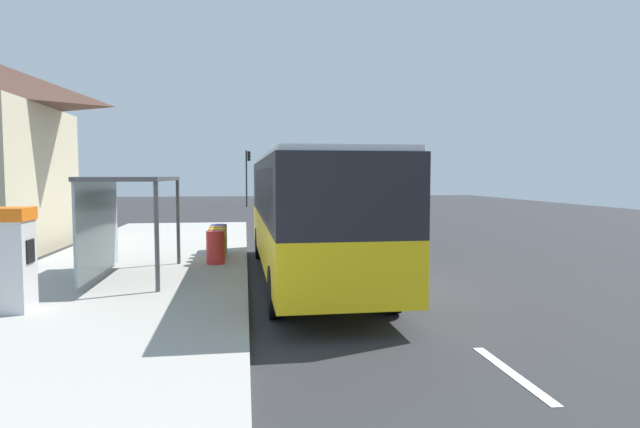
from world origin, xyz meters
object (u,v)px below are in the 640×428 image
white_van (337,198)px  recycling_bin_blue (219,239)px  sedan_near (310,198)px  sedan_far (303,195)px  recycling_bin_yellow (217,244)px  ticket_machine (13,259)px  recycling_bin_red (215,247)px  recycling_bin_orange (218,242)px  bus (309,209)px  bus_shelter (120,200)px  traffic_light_far_side (248,169)px  traffic_light_near_side (346,168)px

white_van → recycling_bin_blue: bearing=-113.9°
white_van → sedan_near: bearing=89.6°
sedan_far → recycling_bin_yellow: sedan_far is taller
sedan_near → ticket_machine: (-9.93, -36.49, 0.38)m
white_van → recycling_bin_red: size_ratio=5.57×
recycling_bin_blue → ticket_machine: bearing=-115.6°
recycling_bin_orange → bus: bearing=-51.9°
recycling_bin_red → recycling_bin_yellow: bearing=90.0°
white_van → recycling_bin_blue: white_van is taller
ticket_machine → bus_shelter: bus_shelter is taller
ticket_machine → traffic_light_far_side: size_ratio=0.39×
ticket_machine → bus_shelter: bearing=69.8°
recycling_bin_red → recycling_bin_orange: size_ratio=1.00×
sedan_near → recycling_bin_orange: (-6.50, -30.05, -0.14)m
recycling_bin_red → recycling_bin_orange: same height
bus → recycling_bin_yellow: bearing=135.2°
ticket_machine → recycling_bin_red: ticket_machine is taller
sedan_far → recycling_bin_orange: 36.73m
white_van → traffic_light_near_side: 15.31m
recycling_bin_red → bus_shelter: (-2.21, -1.74, 1.44)m
ticket_machine → recycling_bin_blue: size_ratio=2.04×
bus → recycling_bin_orange: (-2.49, 3.17, -1.19)m
recycling_bin_yellow → bus_shelter: size_ratio=0.24×
white_van → recycling_bin_blue: (-6.40, -14.47, -0.69)m
ticket_machine → recycling_bin_orange: size_ratio=2.04×
bus → recycling_bin_blue: bearing=122.7°
recycling_bin_orange → traffic_light_far_side: 30.91m
recycling_bin_orange → traffic_light_far_side: size_ratio=0.19×
sedan_far → recycling_bin_yellow: bearing=-100.0°
recycling_bin_orange → recycling_bin_blue: 0.70m
recycling_bin_blue → sedan_near: bearing=77.5°
traffic_light_far_side → recycling_bin_blue: bearing=-92.1°
traffic_light_near_side → recycling_bin_red: bearing=-107.2°
traffic_light_far_side → recycling_bin_orange: bearing=-92.0°
bus → traffic_light_far_side: bearing=92.3°
white_van → recycling_bin_red: 17.77m
ticket_machine → recycling_bin_yellow: (3.43, 5.74, -0.52)m
bus → bus_shelter: size_ratio=2.76×
recycling_bin_red → recycling_bin_orange: (0.00, 1.40, 0.00)m
recycling_bin_blue → traffic_light_far_side: 30.21m
recycling_bin_yellow → recycling_bin_orange: 0.70m
ticket_machine → traffic_light_far_side: traffic_light_far_side is taller
sedan_near → recycling_bin_red: (-6.50, -31.45, -0.14)m
bus → traffic_light_near_side: bearing=77.7°
ticket_machine → recycling_bin_yellow: 6.71m
bus → sedan_far: size_ratio=2.47×
bus → traffic_light_far_side: (-1.39, 33.95, 1.44)m
bus → recycling_bin_yellow: (-2.49, 2.47, -1.19)m
white_van → ticket_machine: (-9.83, -21.61, -0.17)m
bus → sedan_near: (4.01, 33.22, -1.05)m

